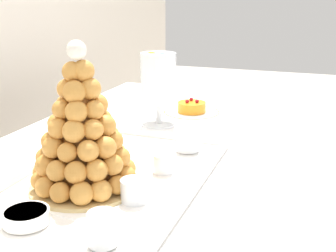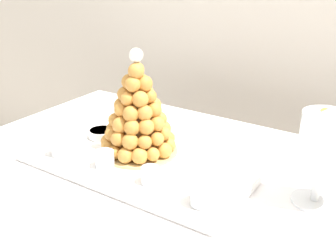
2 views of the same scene
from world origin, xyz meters
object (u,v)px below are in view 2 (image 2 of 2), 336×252
object	(u,v)px
dessert_cup_centre	(150,176)
macaron_goblet	(323,147)
serving_tray	(145,161)
dessert_cup_mid_left	(105,160)
creme_brulee_ramekin	(101,133)
dessert_cup_left	(60,146)
wine_glass	(144,96)
croquembouche	(138,115)
dessert_cup_mid_right	(203,195)

from	to	relation	value
dessert_cup_centre	macaron_goblet	xyz separation A→B (m)	(0.39, 0.16, 0.12)
serving_tray	dessert_cup_mid_left	xyz separation A→B (m)	(-0.08, -0.09, 0.03)
creme_brulee_ramekin	dessert_cup_mid_left	bearing A→B (deg)	-45.41
dessert_cup_mid_left	creme_brulee_ramekin	xyz separation A→B (m)	(-0.15, 0.15, -0.01)
serving_tray	macaron_goblet	world-z (taller)	macaron_goblet
dessert_cup_centre	creme_brulee_ramekin	xyz separation A→B (m)	(-0.32, 0.16, -0.01)
serving_tray	dessert_cup_left	distance (m)	0.27
dessert_cup_mid_left	wine_glass	distance (m)	0.36
serving_tray	croquembouche	distance (m)	0.14
dessert_cup_mid_right	creme_brulee_ramekin	size ratio (longest dim) A/B	0.72
dessert_cup_mid_left	dessert_cup_mid_right	bearing A→B (deg)	-2.23
serving_tray	creme_brulee_ramekin	xyz separation A→B (m)	(-0.23, 0.06, 0.02)
dessert_cup_left	dessert_cup_mid_right	world-z (taller)	dessert_cup_left
croquembouche	dessert_cup_mid_left	bearing A→B (deg)	-100.43
macaron_goblet	dessert_cup_mid_left	bearing A→B (deg)	-164.06
dessert_cup_mid_left	dessert_cup_left	bearing A→B (deg)	-174.42
dessert_cup_mid_right	macaron_goblet	world-z (taller)	macaron_goblet
dessert_cup_left	croquembouche	bearing A→B (deg)	37.55
dessert_cup_mid_left	dessert_cup_centre	xyz separation A→B (m)	(0.16, -0.00, -0.00)
dessert_cup_left	dessert_cup_mid_left	xyz separation A→B (m)	(0.17, 0.02, -0.01)
serving_tray	wine_glass	xyz separation A→B (m)	(-0.18, 0.24, 0.10)
dessert_cup_centre	dessert_cup_mid_left	bearing A→B (deg)	178.91
dessert_cup_left	dessert_cup_centre	world-z (taller)	dessert_cup_left
dessert_cup_left	creme_brulee_ramekin	world-z (taller)	dessert_cup_left
croquembouche	creme_brulee_ramekin	size ratio (longest dim) A/B	3.71
dessert_cup_left	macaron_goblet	xyz separation A→B (m)	(0.72, 0.18, 0.12)
macaron_goblet	wine_glass	bearing A→B (deg)	164.90
dessert_cup_left	creme_brulee_ramekin	distance (m)	0.17
dessert_cup_mid_left	creme_brulee_ramekin	world-z (taller)	dessert_cup_mid_left
dessert_cup_mid_left	creme_brulee_ramekin	size ratio (longest dim) A/B	0.64
croquembouche	wine_glass	world-z (taller)	croquembouche
dessert_cup_left	macaron_goblet	bearing A→B (deg)	13.61
croquembouche	dessert_cup_centre	size ratio (longest dim) A/B	6.54
dessert_cup_mid_left	wine_glass	size ratio (longest dim) A/B	0.38
dessert_cup_centre	wine_glass	xyz separation A→B (m)	(-0.27, 0.34, 0.08)
dessert_cup_centre	dessert_cup_mid_right	bearing A→B (deg)	-3.36
serving_tray	wine_glass	bearing A→B (deg)	126.99
dessert_cup_mid_left	creme_brulee_ramekin	bearing A→B (deg)	134.59
serving_tray	dessert_cup_mid_left	distance (m)	0.12
serving_tray	croquembouche	bearing A→B (deg)	145.05
macaron_goblet	croquembouche	bearing A→B (deg)	-176.99
creme_brulee_ramekin	macaron_goblet	distance (m)	0.72
dessert_cup_mid_right	macaron_goblet	size ratio (longest dim) A/B	0.26
dessert_cup_mid_right	wine_glass	world-z (taller)	wine_glass
dessert_cup_left	creme_brulee_ramekin	size ratio (longest dim) A/B	0.68
serving_tray	croquembouche	size ratio (longest dim) A/B	2.07
wine_glass	dessert_cup_mid_right	bearing A→B (deg)	-38.70
wine_glass	serving_tray	bearing A→B (deg)	-53.01
croquembouche	macaron_goblet	world-z (taller)	croquembouche
dessert_cup_mid_right	wine_glass	xyz separation A→B (m)	(-0.44, 0.35, 0.08)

